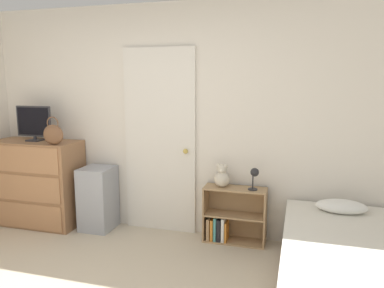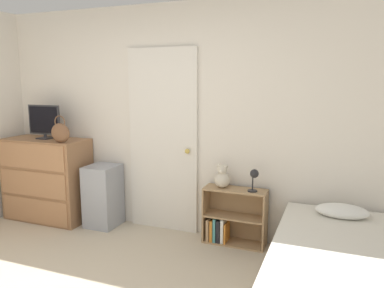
{
  "view_description": "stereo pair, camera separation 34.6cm",
  "coord_description": "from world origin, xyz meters",
  "px_view_note": "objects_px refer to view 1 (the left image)",
  "views": [
    {
      "loc": [
        1.57,
        -1.85,
        1.71
      ],
      "look_at": [
        0.5,
        1.83,
        1.07
      ],
      "focal_mm": 35.0,
      "sensor_mm": 36.0,
      "label": 1
    },
    {
      "loc": [
        1.89,
        -1.74,
        1.71
      ],
      "look_at": [
        0.5,
        1.83,
        1.07
      ],
      "focal_mm": 35.0,
      "sensor_mm": 36.0,
      "label": 2
    }
  ],
  "objects_px": {
    "bookshelf": "(230,219)",
    "teddy_bear": "(222,177)",
    "tv": "(34,123)",
    "handbag": "(53,134)",
    "dresser": "(37,183)",
    "bed": "(348,269)",
    "storage_bin": "(98,198)",
    "desk_lamp": "(254,175)"
  },
  "relations": [
    {
      "from": "bookshelf",
      "to": "teddy_bear",
      "type": "relative_size",
      "value": 2.62
    },
    {
      "from": "tv",
      "to": "handbag",
      "type": "height_order",
      "value": "tv"
    },
    {
      "from": "dresser",
      "to": "bed",
      "type": "height_order",
      "value": "dresser"
    },
    {
      "from": "storage_bin",
      "to": "dresser",
      "type": "bearing_deg",
      "value": -176.08
    },
    {
      "from": "dresser",
      "to": "tv",
      "type": "bearing_deg",
      "value": 110.93
    },
    {
      "from": "tv",
      "to": "desk_lamp",
      "type": "bearing_deg",
      "value": 1.43
    },
    {
      "from": "handbag",
      "to": "desk_lamp",
      "type": "height_order",
      "value": "handbag"
    },
    {
      "from": "dresser",
      "to": "tv",
      "type": "relative_size",
      "value": 2.29
    },
    {
      "from": "dresser",
      "to": "handbag",
      "type": "distance_m",
      "value": 0.75
    },
    {
      "from": "handbag",
      "to": "bookshelf",
      "type": "distance_m",
      "value": 2.15
    },
    {
      "from": "desk_lamp",
      "to": "bed",
      "type": "bearing_deg",
      "value": -42.42
    },
    {
      "from": "storage_bin",
      "to": "teddy_bear",
      "type": "distance_m",
      "value": 1.49
    },
    {
      "from": "storage_bin",
      "to": "handbag",
      "type": "bearing_deg",
      "value": -152.58
    },
    {
      "from": "storage_bin",
      "to": "teddy_bear",
      "type": "relative_size",
      "value": 2.9
    },
    {
      "from": "bed",
      "to": "tv",
      "type": "bearing_deg",
      "value": 168.41
    },
    {
      "from": "handbag",
      "to": "bed",
      "type": "xyz_separation_m",
      "value": [
        3.03,
        -0.53,
        -0.88
      ]
    },
    {
      "from": "tv",
      "to": "handbag",
      "type": "relative_size",
      "value": 1.45
    },
    {
      "from": "handbag",
      "to": "desk_lamp",
      "type": "distance_m",
      "value": 2.24
    },
    {
      "from": "tv",
      "to": "desk_lamp",
      "type": "relative_size",
      "value": 1.94
    },
    {
      "from": "dresser",
      "to": "bookshelf",
      "type": "height_order",
      "value": "dresser"
    },
    {
      "from": "tv",
      "to": "storage_bin",
      "type": "distance_m",
      "value": 1.17
    },
    {
      "from": "tv",
      "to": "handbag",
      "type": "bearing_deg",
      "value": -24.37
    },
    {
      "from": "teddy_bear",
      "to": "bed",
      "type": "xyz_separation_m",
      "value": [
        1.18,
        -0.8,
        -0.46
      ]
    },
    {
      "from": "bookshelf",
      "to": "dresser",
      "type": "bearing_deg",
      "value": -176.83
    },
    {
      "from": "desk_lamp",
      "to": "tv",
      "type": "bearing_deg",
      "value": -178.57
    },
    {
      "from": "teddy_bear",
      "to": "dresser",
      "type": "bearing_deg",
      "value": -176.89
    },
    {
      "from": "teddy_bear",
      "to": "bed",
      "type": "bearing_deg",
      "value": -34.11
    },
    {
      "from": "handbag",
      "to": "teddy_bear",
      "type": "xyz_separation_m",
      "value": [
        1.85,
        0.28,
        -0.42
      ]
    },
    {
      "from": "storage_bin",
      "to": "bed",
      "type": "relative_size",
      "value": 0.39
    },
    {
      "from": "handbag",
      "to": "bed",
      "type": "distance_m",
      "value": 3.2
    },
    {
      "from": "teddy_bear",
      "to": "tv",
      "type": "bearing_deg",
      "value": -177.45
    },
    {
      "from": "dresser",
      "to": "teddy_bear",
      "type": "height_order",
      "value": "dresser"
    },
    {
      "from": "dresser",
      "to": "desk_lamp",
      "type": "bearing_deg",
      "value": 1.91
    },
    {
      "from": "handbag",
      "to": "bookshelf",
      "type": "height_order",
      "value": "handbag"
    },
    {
      "from": "bed",
      "to": "teddy_bear",
      "type": "bearing_deg",
      "value": 145.89
    },
    {
      "from": "bookshelf",
      "to": "tv",
      "type": "bearing_deg",
      "value": -177.37
    },
    {
      "from": "handbag",
      "to": "tv",
      "type": "bearing_deg",
      "value": 155.63
    },
    {
      "from": "teddy_bear",
      "to": "bed",
      "type": "distance_m",
      "value": 1.5
    },
    {
      "from": "teddy_bear",
      "to": "bed",
      "type": "relative_size",
      "value": 0.13
    },
    {
      "from": "teddy_bear",
      "to": "desk_lamp",
      "type": "relative_size",
      "value": 1.07
    },
    {
      "from": "handbag",
      "to": "teddy_bear",
      "type": "bearing_deg",
      "value": 8.46
    },
    {
      "from": "dresser",
      "to": "handbag",
      "type": "height_order",
      "value": "handbag"
    }
  ]
}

